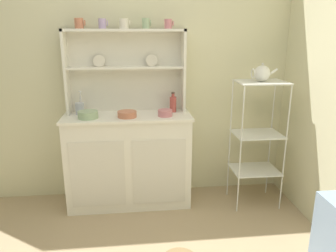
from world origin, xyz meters
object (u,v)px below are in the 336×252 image
at_px(bakers_rack, 258,129).
at_px(utensil_jar, 80,108).
at_px(hutch_shelf_unit, 126,65).
at_px(cup_terracotta_0, 79,23).
at_px(porcelain_teapot, 262,73).
at_px(hutch_cabinet, 129,159).
at_px(jam_bottle, 173,104).
at_px(bowl_mixing_large, 88,115).

distance_m(bakers_rack, utensil_jar, 1.66).
xyz_separation_m(hutch_shelf_unit, cup_terracotta_0, (-0.39, -0.04, 0.37)).
bearing_deg(hutch_shelf_unit, cup_terracotta_0, -173.65).
distance_m(hutch_shelf_unit, cup_terracotta_0, 0.54).
relative_size(bakers_rack, cup_terracotta_0, 13.11).
xyz_separation_m(cup_terracotta_0, porcelain_teapot, (1.59, -0.25, -0.43)).
distance_m(hutch_cabinet, bakers_rack, 1.25).
height_order(bakers_rack, utensil_jar, bakers_rack).
relative_size(hutch_shelf_unit, jam_bottle, 5.80).
distance_m(hutch_cabinet, cup_terracotta_0, 1.31).
height_order(bowl_mixing_large, porcelain_teapot, porcelain_teapot).
relative_size(bakers_rack, porcelain_teapot, 5.15).
bearing_deg(utensil_jar, jam_bottle, 0.54).
distance_m(hutch_cabinet, hutch_shelf_unit, 0.89).
bearing_deg(cup_terracotta_0, bowl_mixing_large, -76.38).
bearing_deg(jam_bottle, cup_terracotta_0, 177.50).
xyz_separation_m(jam_bottle, utensil_jar, (-0.87, -0.01, -0.02)).
bearing_deg(bowl_mixing_large, hutch_cabinet, 12.05).
height_order(bakers_rack, jam_bottle, bakers_rack).
relative_size(hutch_shelf_unit, porcelain_teapot, 4.72).
xyz_separation_m(bakers_rack, bowl_mixing_large, (-1.55, 0.06, 0.17)).
bearing_deg(porcelain_teapot, jam_bottle, 164.25).
height_order(cup_terracotta_0, jam_bottle, cup_terracotta_0).
bearing_deg(bowl_mixing_large, hutch_shelf_unit, 34.85).
distance_m(cup_terracotta_0, porcelain_teapot, 1.67).
bearing_deg(cup_terracotta_0, utensil_jar, -134.74).
bearing_deg(utensil_jar, porcelain_teapot, -7.25).
xyz_separation_m(bakers_rack, jam_bottle, (-0.77, 0.22, 0.21)).
distance_m(hutch_cabinet, jam_bottle, 0.68).
relative_size(cup_terracotta_0, jam_bottle, 0.48).
height_order(hutch_cabinet, cup_terracotta_0, cup_terracotta_0).
bearing_deg(hutch_cabinet, jam_bottle, 11.22).
distance_m(cup_terracotta_0, bowl_mixing_large, 0.80).
relative_size(bowl_mixing_large, utensil_jar, 0.80).
distance_m(bowl_mixing_large, porcelain_teapot, 1.59).
xyz_separation_m(bowl_mixing_large, jam_bottle, (0.78, 0.16, 0.05)).
height_order(cup_terracotta_0, porcelain_teapot, cup_terracotta_0).
bearing_deg(hutch_shelf_unit, porcelain_teapot, -13.83).
bearing_deg(jam_bottle, bakers_rack, -15.72).
height_order(bowl_mixing_large, jam_bottle, jam_bottle).
relative_size(bakers_rack, utensil_jar, 5.42).
bearing_deg(cup_terracotta_0, bakers_rack, -9.00).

